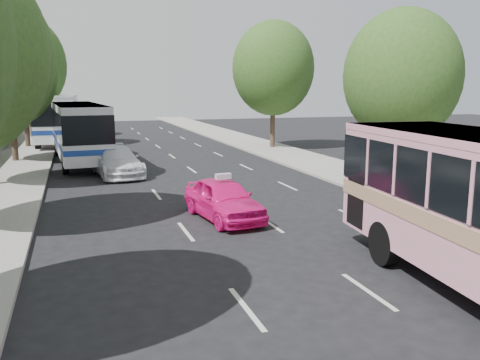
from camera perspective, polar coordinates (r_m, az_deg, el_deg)
name	(u,v)px	position (r m, az deg, el deg)	size (l,w,h in m)	color
ground	(291,267)	(13.25, 5.78, -9.67)	(120.00, 120.00, 0.00)	black
sidewalk_left	(14,166)	(31.86, -24.02, 1.43)	(4.00, 90.00, 0.15)	#9E998E
sidewalk_right	(287,154)	(34.47, 5.33, 2.87)	(4.00, 90.00, 0.12)	#9E998E
tree_left_d	(10,68)	(33.50, -24.44, 11.35)	(5.52, 5.52, 8.60)	#38281E
tree_left_e	(23,61)	(41.48, -23.20, 12.18)	(6.30, 6.30, 9.82)	#38281E
tree_left_f	(29,70)	(49.46, -22.61, 11.30)	(5.88, 5.88, 9.16)	#38281E
tree_right_near	(405,72)	(23.78, 17.99, 11.50)	(5.10, 5.10, 7.95)	#38281E
tree_right_far	(275,65)	(38.08, 3.90, 12.74)	(6.00, 6.00, 9.35)	#38281E
pink_taxi	(223,199)	(17.61, -1.87, -2.15)	(1.69, 4.19, 1.43)	#FD1689
white_pickup	(117,161)	(27.12, -13.69, 2.06)	(2.10, 5.17, 1.50)	white
tour_coach_front	(78,127)	(32.34, -17.69, 5.64)	(3.44, 12.02, 3.55)	silver
tour_coach_rear	(58,114)	(44.09, -19.76, 6.95)	(3.22, 13.21, 3.93)	white
taxi_roof_sign	(223,176)	(17.45, -1.89, 0.43)	(0.55, 0.18, 0.18)	silver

